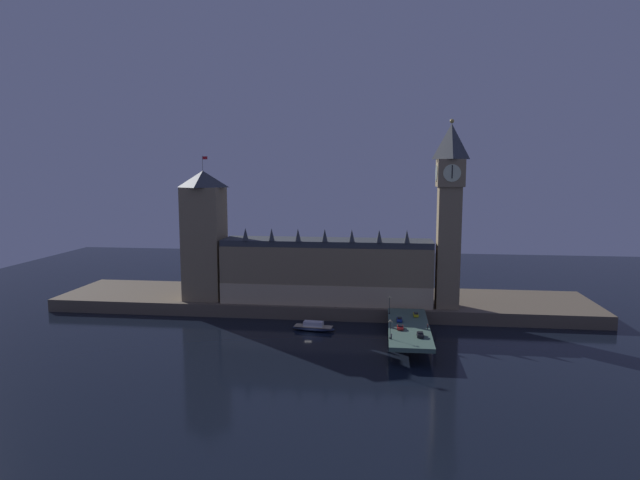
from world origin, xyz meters
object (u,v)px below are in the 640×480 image
(victoria_tower, at_px, (204,235))
(car_northbound_trail, at_px, (400,327))
(car_southbound_lead, at_px, (420,335))
(pedestrian_mid_walk, at_px, (428,326))
(pedestrian_near_rail, at_px, (391,336))
(street_lamp_far, at_px, (390,303))
(clock_tower, at_px, (449,210))
(car_northbound_lead, at_px, (399,320))
(boat_upstream, at_px, (313,327))
(street_lamp_near, at_px, (390,327))
(car_southbound_trail, at_px, (416,315))

(victoria_tower, bearing_deg, car_northbound_trail, -25.84)
(car_southbound_lead, relative_size, pedestrian_mid_walk, 2.17)
(pedestrian_near_rail, xyz_separation_m, street_lamp_far, (-0.40, 29.80, 3.17))
(clock_tower, height_order, car_northbound_lead, clock_tower)
(clock_tower, xyz_separation_m, boat_upstream, (-49.10, -20.63, -41.41))
(street_lamp_near, relative_size, street_lamp_far, 0.91)
(street_lamp_near, bearing_deg, car_northbound_lead, 80.40)
(car_northbound_lead, relative_size, pedestrian_mid_walk, 2.27)
(car_northbound_trail, height_order, boat_upstream, car_northbound_trail)
(clock_tower, bearing_deg, car_northbound_lead, -126.14)
(clock_tower, height_order, street_lamp_far, clock_tower)
(pedestrian_near_rail, relative_size, pedestrian_mid_walk, 1.03)
(boat_upstream, bearing_deg, pedestrian_mid_walk, -18.32)
(car_northbound_lead, bearing_deg, street_lamp_near, -99.60)
(clock_tower, xyz_separation_m, car_southbound_lead, (-12.66, -42.24, -36.10))
(car_northbound_trail, height_order, car_southbound_lead, car_southbound_lead)
(victoria_tower, height_order, car_northbound_lead, victoria_tower)
(car_northbound_trail, distance_m, boat_upstream, 33.98)
(car_northbound_lead, xyz_separation_m, pedestrian_near_rail, (-2.98, -20.33, 0.34))
(car_northbound_lead, xyz_separation_m, boat_upstream, (-30.48, 4.86, -5.24))
(clock_tower, bearing_deg, car_northbound_trail, -118.20)
(car_northbound_trail, xyz_separation_m, street_lamp_near, (-3.38, -10.74, 3.15))
(car_northbound_lead, relative_size, car_southbound_lead, 1.04)
(pedestrian_mid_walk, height_order, street_lamp_near, street_lamp_near)
(car_northbound_trail, bearing_deg, car_northbound_lead, 90.00)
(car_southbound_lead, xyz_separation_m, street_lamp_far, (-9.33, 26.22, 3.45))
(clock_tower, bearing_deg, car_southbound_trail, -124.84)
(car_northbound_trail, xyz_separation_m, car_southbound_trail, (5.95, 16.52, -0.01))
(clock_tower, xyz_separation_m, street_lamp_near, (-21.99, -45.46, -33.04))
(car_northbound_lead, bearing_deg, victoria_tower, 159.86)
(victoria_tower, relative_size, car_southbound_lead, 14.84)
(pedestrian_mid_walk, distance_m, street_lamp_near, 17.27)
(car_southbound_lead, relative_size, street_lamp_near, 0.65)
(clock_tower, distance_m, pedestrian_near_rail, 62.04)
(car_northbound_trail, relative_size, pedestrian_mid_walk, 2.18)
(car_southbound_lead, xyz_separation_m, boat_upstream, (-36.43, 21.61, -5.31))
(clock_tower, relative_size, car_southbound_trail, 17.28)
(car_southbound_trail, xyz_separation_m, boat_upstream, (-36.43, -2.44, -5.21))
(street_lamp_near, xyz_separation_m, street_lamp_far, (0.00, 29.44, 0.38))
(victoria_tower, xyz_separation_m, pedestrian_near_rail, (75.59, -49.14, -24.47))
(victoria_tower, relative_size, street_lamp_near, 9.65)
(victoria_tower, bearing_deg, pedestrian_mid_walk, -22.92)
(car_southbound_trail, bearing_deg, victoria_tower, 165.72)
(car_northbound_lead, distance_m, street_lamp_near, 20.49)
(car_southbound_lead, xyz_separation_m, street_lamp_near, (-9.33, -3.22, 3.06))
(pedestrian_near_rail, bearing_deg, car_southbound_trail, 72.09)
(street_lamp_far, relative_size, boat_upstream, 0.42)
(car_northbound_lead, height_order, car_southbound_lead, car_southbound_lead)
(clock_tower, relative_size, victoria_tower, 1.22)
(street_lamp_far, bearing_deg, car_southbound_lead, -70.42)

